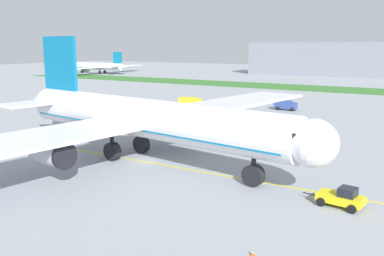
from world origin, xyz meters
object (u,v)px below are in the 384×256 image
Objects in this scene: airliner_foreground at (140,118)px; service_truck_catering_van at (190,102)px; pushback_tug at (342,198)px; ground_crew_wingwalker_port at (6,148)px; parked_airliner_far_left at (99,66)px; traffic_cone_near_nose at (252,253)px; service_truck_baggage_loader at (285,105)px.

service_truck_catering_van is at bearing 114.27° from airliner_foreground.
pushback_tug is 48.76m from ground_crew_wingwalker_port.
parked_airliner_far_left is (-116.98, 88.47, 2.83)m from service_truck_catering_van.
airliner_foreground is at bearing 172.25° from pushback_tug.
service_truck_catering_van is (-3.17, 58.36, 0.47)m from ground_crew_wingwalker_port.
pushback_tug is 14.98m from traffic_cone_near_nose.
service_truck_catering_van is (-22.50, 49.90, -4.62)m from airliner_foreground.
pushback_tug reaches higher than traffic_cone_near_nose.
ground_crew_wingwalker_port is at bearing -174.72° from pushback_tug.
traffic_cone_near_nose is at bearing -72.42° from service_truck_baggage_loader.
airliner_foreground is 32.14m from traffic_cone_near_nose.
parked_airliner_far_left is at bearing 142.90° from service_truck_catering_van.
ground_crew_wingwalker_port is 0.02× the size of parked_airliner_far_left.
service_truck_baggage_loader is (-27.73, 61.68, 0.38)m from pushback_tug.
service_truck_catering_van is (-51.72, 53.88, 0.44)m from pushback_tug.
parked_airliner_far_left reaches higher than traffic_cone_near_nose.
parked_airliner_far_left is at bearing 129.29° from ground_crew_wingwalker_port.
parked_airliner_far_left is at bearing 150.22° from service_truck_baggage_loader.
parked_airliner_far_left reaches higher than service_truck_baggage_loader.
service_truck_catering_van reaches higher than service_truck_baggage_loader.
service_truck_catering_van reaches higher than traffic_cone_near_nose.
traffic_cone_near_nose is 79.95m from service_truck_baggage_loader.
traffic_cone_near_nose is at bearing -43.53° from parked_airliner_far_left.
airliner_foreground is 13.90× the size of service_truck_catering_van.
parked_airliner_far_left is (-139.48, 138.37, -1.79)m from airliner_foreground.
ground_crew_wingwalker_port is 0.24× the size of service_truck_catering_van.
ground_crew_wingwalker_port reaches higher than traffic_cone_near_nose.
airliner_foreground reaches higher than ground_crew_wingwalker_port.
ground_crew_wingwalker_port is 2.76× the size of traffic_cone_near_nose.
service_truck_catering_van is (-23.99, -7.81, 0.07)m from service_truck_baggage_loader.
service_truck_baggage_loader is 0.87× the size of service_truck_catering_van.
ground_crew_wingwalker_port is 69.37m from service_truck_baggage_loader.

